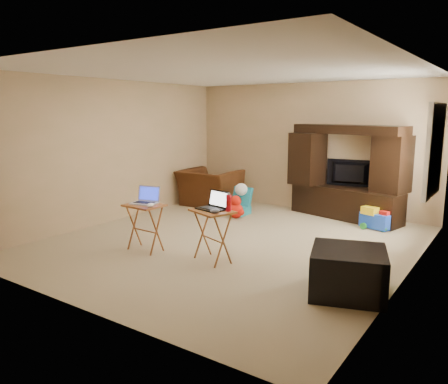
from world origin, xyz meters
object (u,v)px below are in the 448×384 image
Objects in this scene: laptop_left at (144,195)px; mouse_left at (151,205)px; ottoman at (348,272)px; water_bottle at (229,203)px; entertainment_center at (347,172)px; tray_table_left at (145,228)px; laptop_right at (211,201)px; plush_toy at (236,207)px; tray_table_right at (212,236)px; child_rocker at (238,201)px; television at (349,173)px; mouse_right at (215,211)px; recliner at (210,188)px; push_toy at (376,218)px.

laptop_left is 2.58× the size of mouse_left.
ottoman is 3.65× the size of water_bottle.
entertainment_center is 3.90m from tray_table_left.
water_bottle is (0.24, 0.06, -0.01)m from laptop_right.
ottoman is (2.86, -2.20, 0.03)m from plush_toy.
ottoman is 1.12× the size of tray_table_right.
laptop_left is (-0.03, 0.03, 0.45)m from tray_table_left.
ottoman is (2.99, -2.48, -0.01)m from child_rocker.
plush_toy is 2.03× the size of water_bottle.
tray_table_right is at bearing -64.47° from plush_toy.
laptop_left is at bearing 155.56° from mouse_left.
tray_table_left is 0.97× the size of tray_table_right.
plush_toy is 0.64× the size of tray_table_left.
child_rocker is at bearing 127.20° from laptop_right.
mouse_right is (-0.50, -3.58, -0.11)m from television.
television is 0.76× the size of recliner.
television reaches higher than laptop_right.
child_rocker is at bearing -152.57° from push_toy.
entertainment_center is at bearing 34.49° from plush_toy.
ottoman is 1.82m from tray_table_right.
laptop_right is (1.01, 0.19, 0.47)m from tray_table_left.
television is (0.00, 0.15, -0.04)m from entertainment_center.
push_toy is 3.05m from water_bottle.
laptop_left reaches higher than tray_table_left.
water_bottle is (-0.43, -3.23, -0.06)m from entertainment_center.
mouse_left is at bearing -83.13° from child_rocker.
mouse_right is (2.23, -2.92, 0.34)m from recliner.
laptop_left is 2.50× the size of mouse_right.
child_rocker is at bearing 116.09° from plush_toy.
laptop_right is at bearing -3.27° from laptop_left.
laptop_left reaches higher than recliner.
mouse_left is (-1.49, -3.70, -0.13)m from television.
child_rocker is 2.91m from mouse_right.
water_bottle is (0.20, 0.08, 0.45)m from tray_table_right.
entertainment_center reaches higher than push_toy.
laptop_right is at bearing -65.14° from plush_toy.
mouse_left is (0.17, -2.41, 0.48)m from plush_toy.
recliner is 8.48× the size of mouse_left.
mouse_left reaches higher than tray_table_right.
entertainment_center is 6.00× the size of laptop_left.
tray_table_left is (-2.87, -0.14, 0.09)m from ottoman.
entertainment_center is 4.87× the size of plush_toy.
recliner is at bearing -155.95° from entertainment_center.
push_toy is at bearing 54.78° from mouse_left.
laptop_left is (0.09, -2.59, 0.52)m from child_rocker.
entertainment_center is 0.16m from television.
water_bottle is at bearing -59.62° from child_rocker.
laptop_left is at bearing -178.97° from mouse_right.
mouse_left is (0.22, -0.10, -0.09)m from laptop_left.
entertainment_center is 2.12m from plush_toy.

